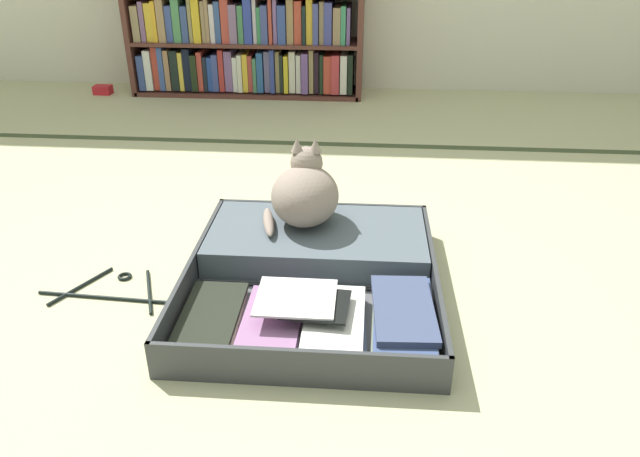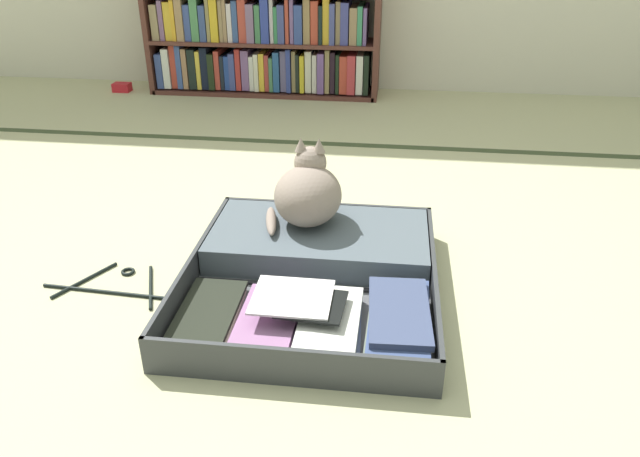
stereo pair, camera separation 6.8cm
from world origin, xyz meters
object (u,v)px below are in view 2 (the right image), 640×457
at_px(clothes_hanger, 116,285).
at_px(open_suitcase, 318,269).
at_px(black_cat, 308,193).
at_px(small_red_pouch, 122,87).
at_px(bookshelf, 261,19).

bearing_deg(clothes_hanger, open_suitcase, 9.86).
height_order(black_cat, small_red_pouch, black_cat).
relative_size(open_suitcase, small_red_pouch, 7.72).
distance_m(bookshelf, clothes_hanger, 2.17).
xyz_separation_m(open_suitcase, clothes_hanger, (-0.57, -0.10, -0.04)).
bearing_deg(bookshelf, clothes_hanger, -89.59).
distance_m(black_cat, small_red_pouch, 2.23).
distance_m(bookshelf, black_cat, 1.93).
height_order(open_suitcase, small_red_pouch, open_suitcase).
xyz_separation_m(clothes_hanger, small_red_pouch, (-0.87, 2.03, 0.02)).
relative_size(open_suitcase, black_cat, 2.99).
relative_size(clothes_hanger, small_red_pouch, 4.09).
height_order(black_cat, clothes_hanger, black_cat).
bearing_deg(bookshelf, small_red_pouch, -173.64).
bearing_deg(black_cat, small_red_pouch, 128.41).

